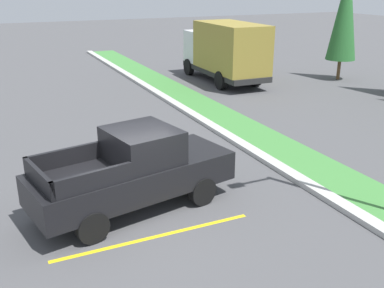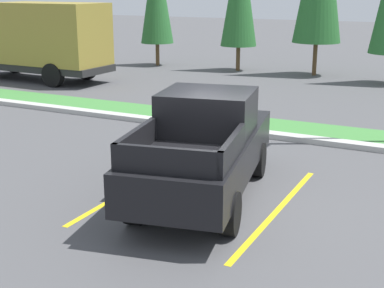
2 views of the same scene
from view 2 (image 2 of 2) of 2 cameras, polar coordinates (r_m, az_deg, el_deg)
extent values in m
plane|color=#4C4C4F|center=(10.77, 3.75, -6.14)|extent=(120.00, 120.00, 0.00)
cube|color=yellow|center=(11.77, -5.66, -4.21)|extent=(0.12, 4.80, 0.01)
cube|color=yellow|center=(10.54, 8.86, -6.81)|extent=(0.12, 4.80, 0.01)
cube|color=#B2B2AD|center=(15.25, 11.17, 0.57)|extent=(56.00, 0.40, 0.15)
cube|color=#42843D|center=(16.29, 12.23, 1.34)|extent=(56.00, 1.80, 0.06)
cylinder|color=black|center=(12.56, -0.84, -1.01)|extent=(0.43, 0.80, 0.76)
cylinder|color=black|center=(12.22, 6.85, -1.62)|extent=(0.43, 0.80, 0.76)
cylinder|color=black|center=(9.79, -5.91, -6.14)|extent=(0.43, 0.80, 0.76)
cylinder|color=black|center=(9.35, 3.95, -7.19)|extent=(0.43, 0.80, 0.76)
cube|color=black|center=(10.77, 1.21, -1.14)|extent=(2.90, 5.47, 0.76)
cube|color=black|center=(10.85, 1.62, 3.35)|extent=(2.04, 1.92, 0.84)
cube|color=#2D3842|center=(11.62, 2.59, 4.44)|extent=(1.60, 0.38, 0.63)
cube|color=black|center=(9.52, -5.88, 0.22)|extent=(0.48, 1.88, 0.44)
cube|color=black|center=(9.07, 4.20, -0.55)|extent=(0.48, 1.88, 0.44)
cube|color=black|center=(8.44, -2.67, -1.80)|extent=(1.78, 0.46, 0.44)
cube|color=silver|center=(13.23, 3.90, 1.01)|extent=(1.80, 0.52, 0.28)
cylinder|color=black|center=(28.39, -17.94, 8.06)|extent=(1.01, 0.32, 1.00)
cylinder|color=black|center=(23.79, -14.24, 6.94)|extent=(1.01, 0.32, 1.00)
cylinder|color=black|center=(25.44, -10.92, 7.70)|extent=(1.01, 0.32, 1.00)
cube|color=#262626|center=(25.78, -15.63, 7.85)|extent=(6.85, 2.45, 0.30)
cube|color=olive|center=(25.09, -14.53, 11.05)|extent=(5.05, 2.51, 2.60)
cylinder|color=brown|center=(29.68, -3.60, 9.29)|extent=(0.20, 0.20, 1.19)
cylinder|color=brown|center=(27.83, 4.80, 8.87)|extent=(0.20, 0.20, 1.23)
cylinder|color=brown|center=(26.85, 12.63, 8.62)|extent=(0.20, 0.20, 1.54)
camera|label=1|loc=(8.57, 71.97, 15.55)|focal=41.85mm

